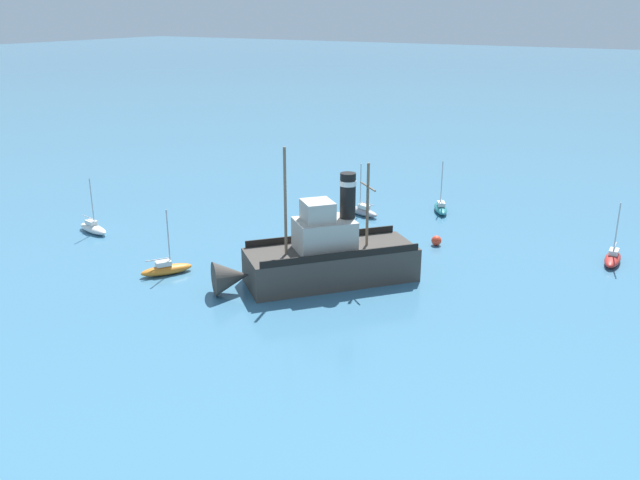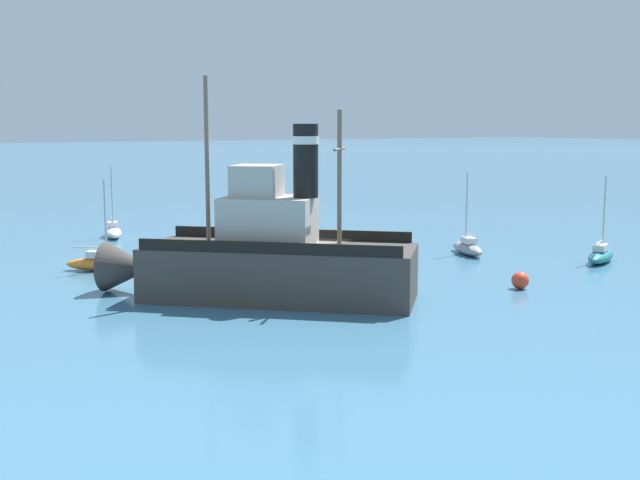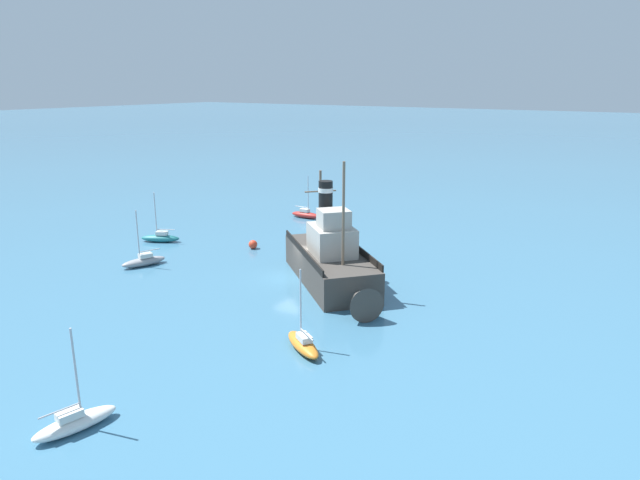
{
  "view_description": "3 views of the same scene",
  "coord_description": "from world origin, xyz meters",
  "px_view_note": "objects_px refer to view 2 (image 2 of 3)",
  "views": [
    {
      "loc": [
        -23.06,
        42.09,
        18.65
      ],
      "look_at": [
        -0.33,
        3.56,
        3.13
      ],
      "focal_mm": 38.0,
      "sensor_mm": 36.0,
      "label": 1
    },
    {
      "loc": [
        -32.34,
        19.0,
        7.85
      ],
      "look_at": [
        -1.54,
        1.27,
        2.63
      ],
      "focal_mm": 45.0,
      "sensor_mm": 36.0,
      "label": 2
    },
    {
      "loc": [
        34.98,
        25.65,
        15.18
      ],
      "look_at": [
        -1.79,
        1.51,
        2.95
      ],
      "focal_mm": 32.0,
      "sensor_mm": 36.0,
      "label": 3
    }
  ],
  "objects_px": {
    "sailboat_white": "(113,231)",
    "sailboat_orange": "(101,263)",
    "old_tugboat": "(266,258)",
    "mooring_buoy": "(520,280)",
    "sailboat_grey": "(468,247)",
    "sailboat_teal": "(601,255)"
  },
  "relations": [
    {
      "from": "sailboat_grey",
      "to": "sailboat_white",
      "type": "bearing_deg",
      "value": 42.87
    },
    {
      "from": "old_tugboat",
      "to": "sailboat_orange",
      "type": "height_order",
      "value": "old_tugboat"
    },
    {
      "from": "sailboat_white",
      "to": "mooring_buoy",
      "type": "relative_size",
      "value": 5.92
    },
    {
      "from": "sailboat_white",
      "to": "sailboat_orange",
      "type": "bearing_deg",
      "value": 161.71
    },
    {
      "from": "sailboat_orange",
      "to": "sailboat_grey",
      "type": "bearing_deg",
      "value": -105.26
    },
    {
      "from": "old_tugboat",
      "to": "sailboat_teal",
      "type": "height_order",
      "value": "old_tugboat"
    },
    {
      "from": "sailboat_white",
      "to": "mooring_buoy",
      "type": "bearing_deg",
      "value": -155.93
    },
    {
      "from": "old_tugboat",
      "to": "sailboat_orange",
      "type": "distance_m",
      "value": 11.64
    },
    {
      "from": "sailboat_teal",
      "to": "sailboat_grey",
      "type": "bearing_deg",
      "value": 37.94
    },
    {
      "from": "sailboat_white",
      "to": "sailboat_grey",
      "type": "xyz_separation_m",
      "value": [
        -17.78,
        -16.5,
        0.0
      ]
    },
    {
      "from": "old_tugboat",
      "to": "sailboat_grey",
      "type": "xyz_separation_m",
      "value": [
        4.97,
        -15.89,
        -1.4
      ]
    },
    {
      "from": "old_tugboat",
      "to": "sailboat_white",
      "type": "bearing_deg",
      "value": 1.56
    },
    {
      "from": "sailboat_white",
      "to": "sailboat_orange",
      "type": "xyz_separation_m",
      "value": [
        -12.18,
        4.03,
        0.0
      ]
    },
    {
      "from": "sailboat_grey",
      "to": "sailboat_orange",
      "type": "bearing_deg",
      "value": 74.74
    },
    {
      "from": "sailboat_grey",
      "to": "sailboat_teal",
      "type": "bearing_deg",
      "value": -142.06
    },
    {
      "from": "old_tugboat",
      "to": "sailboat_orange",
      "type": "xyz_separation_m",
      "value": [
        10.58,
        4.64,
        -1.4
      ]
    },
    {
      "from": "sailboat_orange",
      "to": "sailboat_white",
      "type": "bearing_deg",
      "value": -18.29
    },
    {
      "from": "old_tugboat",
      "to": "sailboat_orange",
      "type": "bearing_deg",
      "value": 23.71
    },
    {
      "from": "sailboat_orange",
      "to": "mooring_buoy",
      "type": "distance_m",
      "value": 21.77
    },
    {
      "from": "old_tugboat",
      "to": "mooring_buoy",
      "type": "height_order",
      "value": "old_tugboat"
    },
    {
      "from": "sailboat_orange",
      "to": "sailboat_grey",
      "type": "height_order",
      "value": "same"
    },
    {
      "from": "sailboat_white",
      "to": "sailboat_orange",
      "type": "relative_size",
      "value": 1.0
    }
  ]
}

